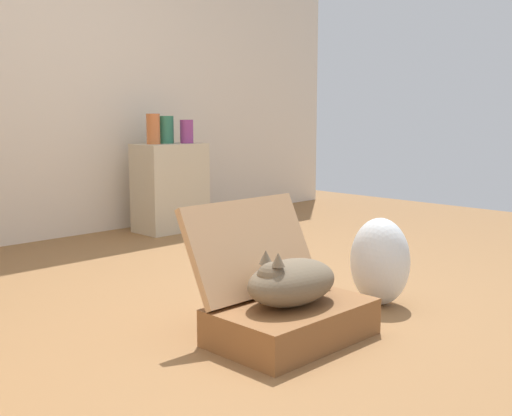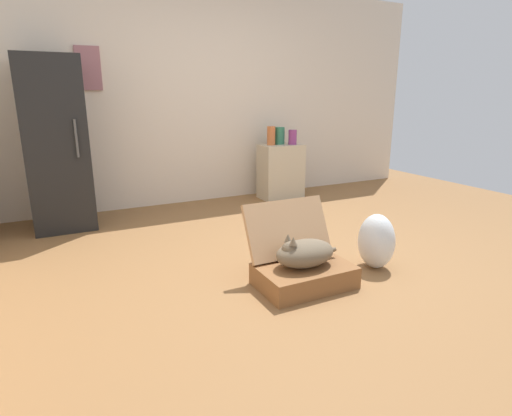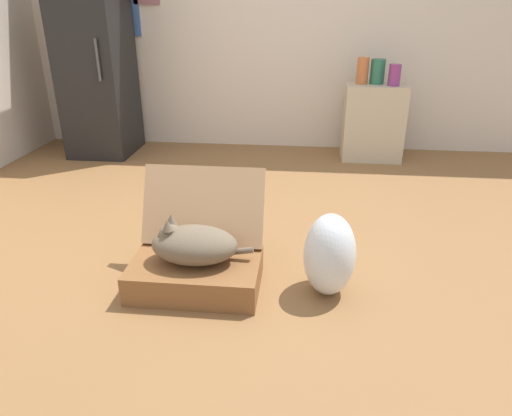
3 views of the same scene
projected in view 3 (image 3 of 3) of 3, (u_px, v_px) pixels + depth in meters
ground_plane at (246, 244)px, 2.88m from camera, size 7.68×7.68×0.00m
wall_back at (274, 11)px, 4.41m from camera, size 6.40×0.15×2.60m
suitcase_base at (196, 274)px, 2.41m from camera, size 0.66×0.44×0.16m
suitcase_lid at (203, 206)px, 2.52m from camera, size 0.66×0.22×0.41m
cat at (193, 244)px, 2.34m from camera, size 0.52×0.28×0.24m
plastic_bag_white at (329, 255)px, 2.32m from camera, size 0.26×0.30×0.43m
refrigerator at (96, 65)px, 4.34m from camera, size 0.57×0.66×1.68m
side_table at (373, 123)px, 4.33m from camera, size 0.55×0.33×0.70m
vase_tall at (363, 71)px, 4.17m from camera, size 0.11×0.11×0.23m
vase_short at (395, 75)px, 4.09m from camera, size 0.11×0.11×0.19m
vase_round at (378, 72)px, 4.18m from camera, size 0.13×0.13×0.22m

